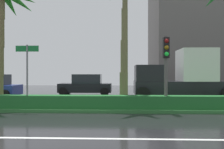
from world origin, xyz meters
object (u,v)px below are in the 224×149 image
(car_in_traffic_second, at_px, (86,85))
(traffic_signal_median_right, at_px, (166,59))
(street_name_sign, at_px, (27,67))
(box_truck_lead, at_px, (182,77))
(palm_tree_centre_left, at_px, (1,8))

(car_in_traffic_second, bearing_deg, traffic_signal_median_right, 120.97)
(street_name_sign, relative_size, box_truck_lead, 0.47)
(box_truck_lead, bearing_deg, street_name_sign, 32.19)
(street_name_sign, distance_m, box_truck_lead, 10.25)
(palm_tree_centre_left, height_order, street_name_sign, palm_tree_centre_left)
(traffic_signal_median_right, relative_size, car_in_traffic_second, 0.79)
(street_name_sign, distance_m, car_in_traffic_second, 8.60)
(traffic_signal_median_right, height_order, street_name_sign, traffic_signal_median_right)
(palm_tree_centre_left, distance_m, traffic_signal_median_right, 8.97)
(street_name_sign, xyz_separation_m, box_truck_lead, (8.66, 5.45, -0.53))
(box_truck_lead, bearing_deg, palm_tree_centre_left, 21.53)
(traffic_signal_median_right, height_order, car_in_traffic_second, traffic_signal_median_right)
(street_name_sign, relative_size, car_in_traffic_second, 0.70)
(palm_tree_centre_left, relative_size, box_truck_lead, 1.03)
(palm_tree_centre_left, xyz_separation_m, street_name_sign, (1.91, -1.28, -3.17))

